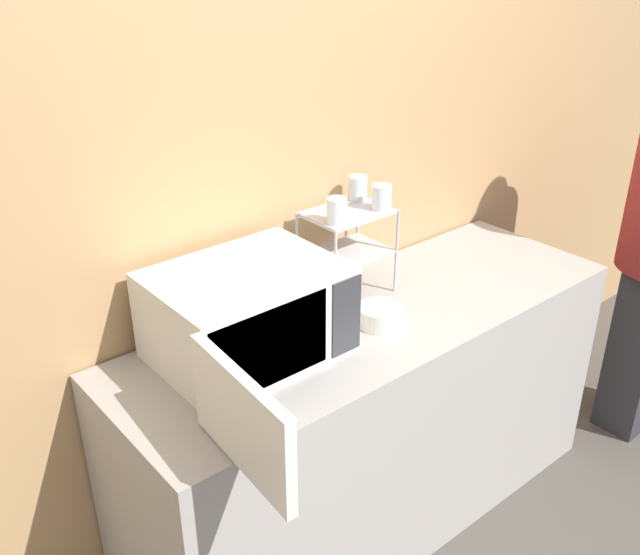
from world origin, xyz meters
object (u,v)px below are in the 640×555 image
(dish_rack, at_px, (347,235))
(glass_front_left, at_px, (337,211))
(bowl, at_px, (380,316))
(microwave, at_px, (247,318))
(glass_front_right, at_px, (382,197))
(glass_back_right, at_px, (358,188))

(dish_rack, distance_m, glass_front_left, 0.17)
(bowl, bearing_deg, microwave, 165.74)
(glass_front_right, bearing_deg, glass_front_left, 178.84)
(dish_rack, relative_size, glass_front_left, 3.67)
(glass_front_right, bearing_deg, microwave, -173.72)
(glass_back_right, relative_size, glass_front_right, 1.00)
(glass_front_left, distance_m, glass_front_right, 0.20)
(microwave, distance_m, bowl, 0.47)
(dish_rack, height_order, glass_back_right, glass_back_right)
(microwave, xyz_separation_m, glass_front_right, (0.61, 0.07, 0.21))
(dish_rack, distance_m, glass_back_right, 0.18)
(microwave, bearing_deg, dish_rack, 13.89)
(glass_back_right, bearing_deg, glass_front_right, -91.31)
(glass_front_left, bearing_deg, microwave, -170.21)
(glass_front_left, xyz_separation_m, glass_front_right, (0.20, -0.00, 0.00))
(glass_back_right, height_order, glass_front_right, same)
(glass_back_right, bearing_deg, dish_rack, -148.37)
(glass_front_left, relative_size, glass_back_right, 1.00)
(microwave, relative_size, bowl, 5.65)
(microwave, xyz_separation_m, bowl, (0.44, -0.11, -0.11))
(dish_rack, xyz_separation_m, glass_back_right, (0.10, 0.06, 0.13))
(glass_front_left, height_order, glass_back_right, same)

